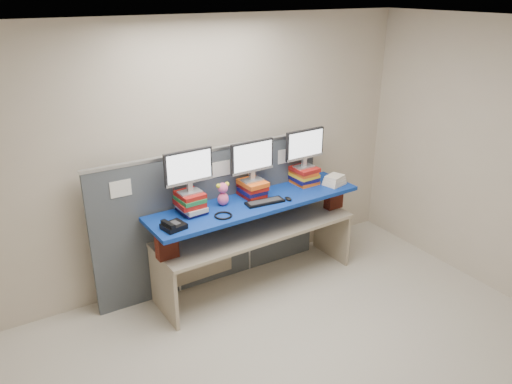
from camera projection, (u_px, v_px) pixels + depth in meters
room at (319, 228)px, 3.66m from camera, size 5.00×4.00×2.80m
cubicle_partition at (213, 216)px, 5.31m from camera, size 2.60×0.06×1.53m
desk at (256, 239)px, 5.33m from camera, size 2.22×0.73×0.67m
brick_pier_left at (167, 245)px, 4.66m from camera, size 0.20×0.12×0.27m
brick_pier_right at (334, 197)px, 5.71m from camera, size 0.20×0.12×0.27m
blue_board at (256, 203)px, 5.16m from camera, size 2.34×0.67×0.04m
book_stack_left at (190, 203)px, 4.86m from camera, size 0.27×0.32×0.21m
book_stack_center at (252, 188)px, 5.23m from camera, size 0.25×0.32×0.18m
book_stack_right at (304, 175)px, 5.57m from camera, size 0.27×0.31×0.19m
monitor_left at (189, 169)px, 4.72m from camera, size 0.49×0.15×0.43m
monitor_center at (252, 159)px, 5.10m from camera, size 0.49×0.15×0.43m
monitor_right at (305, 146)px, 5.44m from camera, size 0.49×0.15×0.43m
keyboard at (265, 202)px, 5.10m from camera, size 0.42×0.17×0.03m
mouse at (288, 199)px, 5.17m from camera, size 0.06×0.10×0.03m
desk_phone at (173, 226)px, 4.55m from camera, size 0.23×0.22×0.08m
headset at (223, 216)px, 4.81m from camera, size 0.20×0.20×0.02m
plush_toy at (223, 194)px, 5.01m from camera, size 0.14×0.11×0.24m
binder_stack at (335, 180)px, 5.56m from camera, size 0.26×0.23×0.11m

